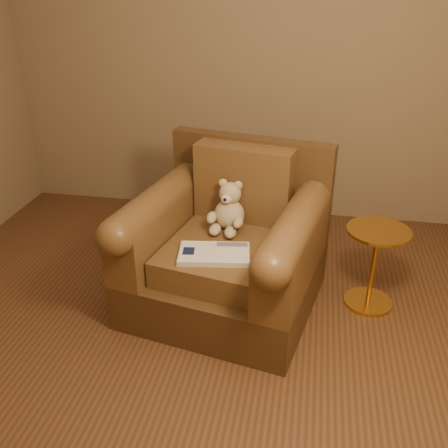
# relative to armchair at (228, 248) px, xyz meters

# --- Properties ---
(floor) EXTENTS (4.00, 4.00, 0.00)m
(floor) POSITION_rel_armchair_xyz_m (-0.13, -0.58, -0.39)
(floor) COLOR brown
(floor) RESTS_ON ground
(room) EXTENTS (4.02, 4.02, 2.71)m
(room) POSITION_rel_armchair_xyz_m (-0.13, -0.58, 1.33)
(room) COLOR #8A7354
(room) RESTS_ON ground
(armchair) EXTENTS (1.29, 1.25, 1.00)m
(armchair) POSITION_rel_armchair_xyz_m (0.00, 0.00, 0.00)
(armchair) COLOR #493118
(armchair) RESTS_ON floor
(teddy_bear) EXTENTS (0.24, 0.28, 0.33)m
(teddy_bear) POSITION_rel_armchair_xyz_m (-0.02, 0.09, 0.22)
(teddy_bear) COLOR tan
(teddy_bear) RESTS_ON armchair
(guidebook) EXTENTS (0.44, 0.30, 0.03)m
(guidebook) POSITION_rel_armchair_xyz_m (-0.04, -0.26, 0.11)
(guidebook) COLOR beige
(guidebook) RESTS_ON armchair
(side_table) EXTENTS (0.39, 0.39, 0.55)m
(side_table) POSITION_rel_armchair_xyz_m (0.92, 0.11, -0.09)
(side_table) COLOR gold
(side_table) RESTS_ON floor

